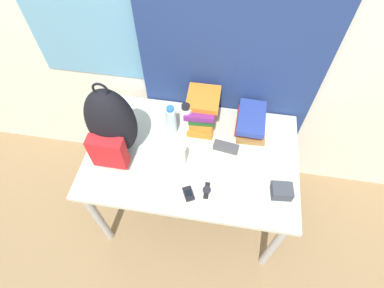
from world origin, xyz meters
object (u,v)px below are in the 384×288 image
at_px(backpack, 111,126).
at_px(sports_bottle, 186,120).
at_px(book_stack_center, 251,122).
at_px(cell_phone, 188,194).
at_px(camera_pouch, 282,191).
at_px(sunscreen_bottle, 182,156).
at_px(book_stack_left, 202,110).
at_px(sunglasses_case, 226,147).
at_px(wristwatch, 207,190).
at_px(water_bottle, 171,121).

xyz_separation_m(backpack, sports_bottle, (0.37, 0.20, -0.11)).
relative_size(book_stack_center, cell_phone, 2.85).
xyz_separation_m(book_stack_center, camera_pouch, (0.19, -0.43, -0.03)).
bearing_deg(sunscreen_bottle, book_stack_left, 78.36).
bearing_deg(camera_pouch, book_stack_left, 139.24).
bearing_deg(backpack, cell_phone, -26.41).
bearing_deg(book_stack_left, sunscreen_bottle, -101.64).
xyz_separation_m(sunglasses_case, wristwatch, (-0.08, -0.29, -0.01)).
height_order(sports_bottle, camera_pouch, sports_bottle).
bearing_deg(cell_phone, water_bottle, 112.97).
height_order(sunscreen_bottle, sunglasses_case, sunscreen_bottle).
bearing_deg(sports_bottle, sunscreen_bottle, -85.64).
xyz_separation_m(book_stack_left, cell_phone, (0.00, -0.51, -0.11)).
bearing_deg(cell_phone, sunglasses_case, 62.62).
bearing_deg(camera_pouch, sunglasses_case, 142.43).
bearing_deg(sports_bottle, book_stack_center, 12.47).
height_order(sunscreen_bottle, wristwatch, sunscreen_bottle).
distance_m(book_stack_center, water_bottle, 0.49).
bearing_deg(book_stack_center, water_bottle, -167.87).
relative_size(book_stack_center, water_bottle, 1.24).
bearing_deg(sunscreen_bottle, water_bottle, 115.81).
distance_m(book_stack_center, sunglasses_case, 0.23).
height_order(book_stack_center, sports_bottle, sports_bottle).
bearing_deg(wristwatch, book_stack_left, 101.62).
distance_m(sunscreen_bottle, camera_pouch, 0.57).
xyz_separation_m(sunglasses_case, camera_pouch, (0.32, -0.25, 0.01)).
xyz_separation_m(cell_phone, camera_pouch, (0.49, 0.08, 0.02)).
relative_size(water_bottle, wristwatch, 2.21).
height_order(sports_bottle, cell_phone, sports_bottle).
distance_m(cell_phone, camera_pouch, 0.50).
xyz_separation_m(sports_bottle, wristwatch, (0.18, -0.39, -0.11)).
bearing_deg(sports_bottle, water_bottle, -169.40).
bearing_deg(water_bottle, sports_bottle, 10.60).
height_order(water_bottle, camera_pouch, water_bottle).
distance_m(sports_bottle, sunglasses_case, 0.29).
bearing_deg(backpack, sunglasses_case, 9.38).
xyz_separation_m(book_stack_left, sports_bottle, (-0.08, -0.09, -0.00)).
bearing_deg(sports_bottle, wristwatch, -64.91).
xyz_separation_m(book_stack_left, water_bottle, (-0.17, -0.10, -0.01)).
distance_m(sports_bottle, camera_pouch, 0.68).
bearing_deg(sunscreen_bottle, sunglasses_case, 30.47).
relative_size(sunglasses_case, camera_pouch, 1.34).
relative_size(book_stack_left, water_bottle, 1.28).
bearing_deg(book_stack_center, camera_pouch, -65.78).
distance_m(backpack, sunscreen_bottle, 0.42).
relative_size(sports_bottle, wristwatch, 2.37).
relative_size(backpack, camera_pouch, 4.49).
height_order(backpack, sports_bottle, backpack).
xyz_separation_m(camera_pouch, wristwatch, (-0.40, -0.04, -0.03)).
xyz_separation_m(water_bottle, camera_pouch, (0.67, -0.33, -0.07)).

